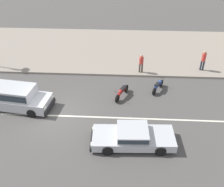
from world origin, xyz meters
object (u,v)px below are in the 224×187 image
at_px(motorcycle_1, 122,92).
at_px(pedestrian_mid_kerb, 204,59).
at_px(sedan_silver_2, 133,136).
at_px(pedestrian_by_shop, 141,62).
at_px(minivan_silver_3, 14,96).
at_px(motorcycle_2, 158,85).

bearing_deg(motorcycle_1, pedestrian_mid_kerb, 31.92).
distance_m(sedan_silver_2, pedestrian_mid_kerb, 10.44).
bearing_deg(pedestrian_by_shop, minivan_silver_3, -149.86).
distance_m(motorcycle_2, pedestrian_by_shop, 2.78).
xyz_separation_m(minivan_silver_3, motorcycle_2, (9.74, 2.54, -0.42)).
bearing_deg(motorcycle_1, minivan_silver_3, -167.68).
xyz_separation_m(motorcycle_2, pedestrian_by_shop, (-1.18, 2.43, 0.63)).
height_order(minivan_silver_3, pedestrian_by_shop, pedestrian_by_shop).
xyz_separation_m(sedan_silver_2, minivan_silver_3, (-7.81, 3.06, 0.31)).
height_order(motorcycle_1, pedestrian_by_shop, pedestrian_by_shop).
distance_m(minivan_silver_3, motorcycle_1, 7.27).
xyz_separation_m(sedan_silver_2, pedestrian_by_shop, (0.75, 8.03, 0.52)).
bearing_deg(motorcycle_1, pedestrian_by_shop, 66.83).
relative_size(sedan_silver_2, motorcycle_1, 2.56).
bearing_deg(motorcycle_2, pedestrian_by_shop, 115.96).
height_order(motorcycle_1, motorcycle_2, same).
distance_m(motorcycle_1, motorcycle_2, 2.83).
relative_size(motorcycle_2, pedestrian_mid_kerb, 0.94).
relative_size(minivan_silver_3, pedestrian_mid_kerb, 2.78).
xyz_separation_m(motorcycle_2, pedestrian_mid_kerb, (3.86, 3.07, 0.73)).
relative_size(minivan_silver_3, pedestrian_by_shop, 3.06).
bearing_deg(sedan_silver_2, motorcycle_1, 98.84).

